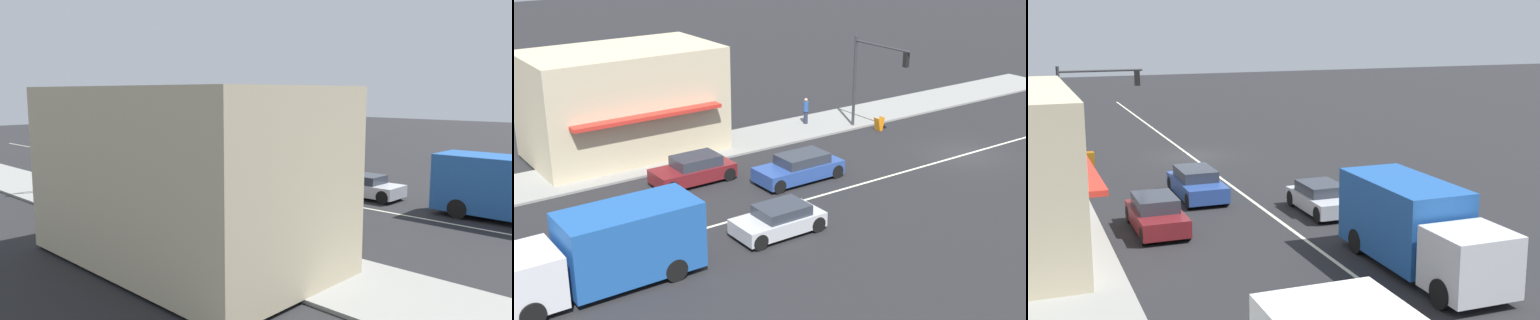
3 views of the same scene
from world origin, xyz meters
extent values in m
plane|color=#232326|center=(0.00, 18.00, 0.00)|extent=(160.00, 160.00, 0.00)
cube|color=gray|center=(9.00, 18.50, 0.06)|extent=(4.00, 73.00, 0.12)
cube|color=beige|center=(0.00, 0.00, 0.00)|extent=(0.16, 60.00, 0.01)
cube|color=#C6B793|center=(11.03, 15.48, 3.00)|extent=(5.80, 10.27, 5.77)
cube|color=red|center=(7.78, 15.48, 2.92)|extent=(0.70, 8.22, 0.20)
cylinder|color=#333338|center=(7.55, 1.79, 2.92)|extent=(0.18, 0.18, 5.60)
cylinder|color=#333338|center=(5.30, 1.79, 5.42)|extent=(4.50, 0.12, 0.12)
cube|color=black|center=(3.35, 1.79, 4.97)|extent=(0.28, 0.24, 0.84)
sphere|color=red|center=(3.35, 1.66, 5.24)|extent=(0.18, 0.18, 0.18)
sphere|color=gold|center=(3.35, 1.66, 4.97)|extent=(0.18, 0.18, 0.18)
sphere|color=green|center=(3.35, 1.66, 4.70)|extent=(0.18, 0.18, 0.18)
cylinder|color=#282D42|center=(9.48, 4.02, 0.52)|extent=(0.26, 0.26, 0.79)
cylinder|color=#284C8C|center=(9.48, 4.02, 1.23)|extent=(0.34, 0.34, 0.63)
sphere|color=tan|center=(9.48, 4.02, 1.65)|extent=(0.22, 0.22, 0.22)
cube|color=orange|center=(6.03, 0.85, 0.43)|extent=(0.45, 0.21, 0.84)
cube|color=orange|center=(6.03, 1.17, 0.43)|extent=(0.45, 0.21, 0.84)
cube|color=silver|center=(-2.20, 25.02, 1.22)|extent=(2.28, 2.20, 1.90)
cube|color=#1E519E|center=(-2.20, 21.17, 1.57)|extent=(2.40, 5.10, 2.60)
cylinder|color=black|center=(-3.28, 25.22, 0.45)|extent=(0.28, 0.90, 0.90)
cylinder|color=black|center=(-3.28, 19.92, 0.45)|extent=(0.28, 0.90, 0.90)
cylinder|color=black|center=(-1.12, 19.92, 0.45)|extent=(0.28, 0.90, 0.90)
cube|color=#284793|center=(2.20, 10.10, 0.54)|extent=(1.87, 4.52, 0.69)
cube|color=#2D333D|center=(2.20, 9.87, 1.13)|extent=(1.59, 2.49, 0.49)
cylinder|color=black|center=(1.36, 11.90, 0.35)|extent=(0.22, 0.71, 0.71)
cylinder|color=black|center=(3.04, 11.90, 0.35)|extent=(0.22, 0.71, 0.71)
cylinder|color=black|center=(1.36, 8.30, 0.35)|extent=(0.22, 0.71, 0.71)
cylinder|color=black|center=(3.04, 8.30, 0.35)|extent=(0.22, 0.71, 0.71)
cube|color=#B7BABF|center=(-2.20, 14.51, 0.50)|extent=(1.85, 3.87, 0.62)
cube|color=#2D333D|center=(-2.20, 14.32, 1.04)|extent=(1.58, 2.13, 0.45)
cylinder|color=black|center=(-3.03, 15.99, 0.35)|extent=(0.22, 0.70, 0.70)
cylinder|color=black|center=(-1.37, 15.99, 0.35)|extent=(0.22, 0.70, 0.70)
cylinder|color=black|center=(-3.03, 13.03, 0.35)|extent=(0.22, 0.70, 0.70)
cylinder|color=black|center=(-1.37, 13.03, 0.35)|extent=(0.22, 0.70, 0.70)
cube|color=maroon|center=(5.00, 14.59, 0.52)|extent=(1.83, 4.12, 0.67)
cube|color=#2D333D|center=(5.00, 14.39, 1.12)|extent=(1.55, 2.27, 0.52)
cylinder|color=black|center=(4.19, 16.20, 0.35)|extent=(0.22, 0.69, 0.69)
cylinder|color=black|center=(5.81, 16.20, 0.35)|extent=(0.22, 0.69, 0.69)
cylinder|color=black|center=(4.19, 12.98, 0.35)|extent=(0.22, 0.69, 0.69)
cylinder|color=black|center=(5.81, 12.98, 0.35)|extent=(0.22, 0.69, 0.69)
camera|label=1|loc=(21.25, 28.54, 5.72)|focal=35.00mm
camera|label=2|loc=(-24.39, 30.43, 13.19)|focal=50.00mm
camera|label=3|loc=(10.19, 41.62, 8.31)|focal=50.00mm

